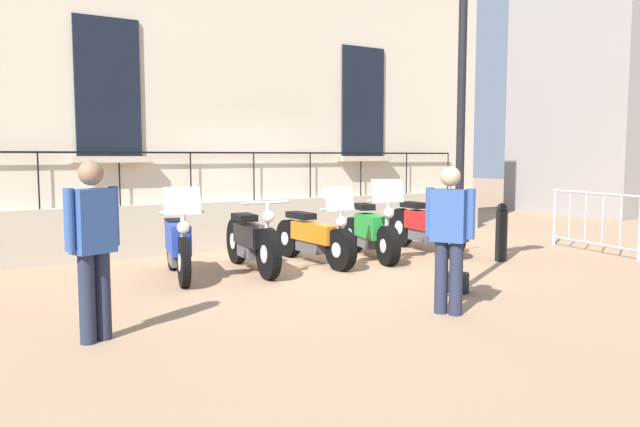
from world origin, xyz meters
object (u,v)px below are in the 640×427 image
motorcycle_orange (314,238)px  motorcycle_red (425,226)px  crowd_barrier (594,220)px  pedestrian_standing (449,232)px  lamppost (463,34)px  motorcycle_green (371,233)px  motorcycle_blue (178,245)px  motorcycle_black (252,242)px  bollard (501,232)px  pedestrian_walking (93,241)px

motorcycle_orange → motorcycle_red: bearing=88.2°
crowd_barrier → pedestrian_standing: bearing=-71.1°
motorcycle_orange → lamppost: 3.82m
motorcycle_green → pedestrian_standing: size_ratio=1.29×
motorcycle_blue → pedestrian_standing: pedestrian_standing is taller
motorcycle_black → bollard: bearing=69.8°
motorcycle_red → pedestrian_walking: bearing=-68.8°
motorcycle_red → bollard: bearing=16.8°
motorcycle_blue → pedestrian_walking: 2.91m
motorcycle_blue → lamppost: lamppost is taller
motorcycle_black → pedestrian_walking: bearing=-48.9°
lamppost → bollard: (-1.27, 2.20, -2.63)m
pedestrian_walking → motorcycle_red: bearing=111.2°
motorcycle_black → bollard: motorcycle_black is taller
pedestrian_walking → bollard: bearing=98.7°
motorcycle_blue → lamppost: 4.56m
motorcycle_green → crowd_barrier: (1.52, 3.67, 0.14)m
crowd_barrier → bollard: bearing=-95.7°
motorcycle_black → motorcycle_green: (0.05, 2.11, -0.01)m
motorcycle_blue → bollard: 4.99m
motorcycle_green → pedestrian_standing: pedestrian_standing is taller
motorcycle_blue → motorcycle_green: size_ratio=0.96×
motorcycle_red → pedestrian_walking: (2.32, -5.99, 0.46)m
motorcycle_black → motorcycle_orange: 1.09m
lamppost → bollard: size_ratio=4.38×
motorcycle_orange → bollard: motorcycle_orange is taller
bollard → pedestrian_walking: pedestrian_walking is taller
motorcycle_blue → pedestrian_walking: pedestrian_walking is taller
motorcycle_green → motorcycle_red: bearing=91.4°
motorcycle_green → crowd_barrier: 3.98m
motorcycle_orange → pedestrian_walking: bearing=-57.7°
bollard → pedestrian_standing: pedestrian_standing is taller
motorcycle_blue → pedestrian_walking: (2.39, -1.60, 0.46)m
motorcycle_orange → motorcycle_red: (0.07, 2.21, 0.05)m
pedestrian_standing → bollard: bearing=122.9°
motorcycle_blue → bollard: bearing=73.6°
motorcycle_blue → pedestrian_standing: 3.83m
bollard → pedestrian_walking: (0.98, -6.40, 0.45)m
motorcycle_black → lamppost: size_ratio=0.52×
motorcycle_blue → motorcycle_black: 1.09m
motorcycle_blue → motorcycle_red: 4.39m
motorcycle_black → pedestrian_standing: 3.42m
motorcycle_blue → crowd_barrier: bearing=76.8°
motorcycle_blue → pedestrian_standing: size_ratio=1.24×
motorcycle_green → lamppost: (2.58, -0.61, 2.67)m
crowd_barrier → pedestrian_standing: (1.76, -5.11, 0.31)m
motorcycle_green → pedestrian_walking: pedestrian_walking is taller
crowd_barrier → pedestrian_standing: size_ratio=1.23×
motorcycle_black → motorcycle_orange: size_ratio=1.00×
motorcycle_black → crowd_barrier: size_ratio=1.10×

